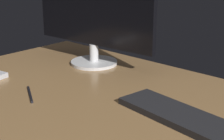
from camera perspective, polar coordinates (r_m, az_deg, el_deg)
desk at (r=116.31cm, az=-0.23°, el=-5.00°), size 140.00×84.00×2.00cm
monitor at (r=146.48cm, az=-2.95°, el=10.04°), size 57.61×19.25×44.97cm
keyboard at (r=103.37cm, az=11.04°, el=-7.26°), size 41.86×17.55×1.93cm
pen at (r=121.53cm, az=-12.66°, el=-3.71°), size 12.25×7.56×0.80cm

